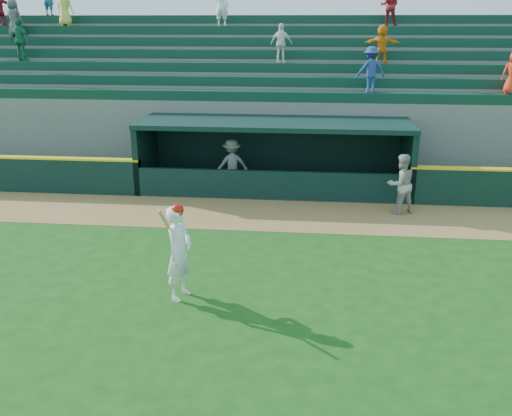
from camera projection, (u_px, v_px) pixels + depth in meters
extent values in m
plane|color=#164812|center=(249.00, 283.00, 13.06)|extent=(120.00, 120.00, 0.00)
cube|color=olive|center=(267.00, 215.00, 17.69)|extent=(40.00, 3.00, 0.01)
imported|color=#A5A5A0|center=(401.00, 184.00, 17.58)|extent=(1.13, 1.03, 1.88)
imported|color=#9A9A95|center=(232.00, 164.00, 20.13)|extent=(1.33, 1.04, 1.81)
cube|color=#60605C|center=(274.00, 189.00, 20.33)|extent=(9.00, 2.60, 0.04)
cube|color=black|center=(146.00, 155.00, 20.43)|extent=(0.20, 2.60, 2.30)
cube|color=black|center=(408.00, 161.00, 19.52)|extent=(0.20, 2.60, 2.30)
cube|color=black|center=(277.00, 150.00, 21.20)|extent=(9.40, 0.20, 2.30)
cube|color=black|center=(275.00, 123.00, 19.59)|extent=(9.40, 2.80, 0.16)
cube|color=black|center=(271.00, 185.00, 19.03)|extent=(9.00, 0.16, 1.00)
cube|color=brown|center=(276.00, 177.00, 21.01)|extent=(8.40, 0.45, 0.10)
cube|color=slate|center=(278.00, 139.00, 21.61)|extent=(34.00, 0.85, 2.91)
cube|color=#0F3828|center=(278.00, 96.00, 20.98)|extent=(34.00, 0.60, 0.36)
cube|color=slate|center=(279.00, 129.00, 22.34)|extent=(34.00, 0.85, 3.36)
cube|color=#0F3828|center=(280.00, 81.00, 21.64)|extent=(34.00, 0.60, 0.36)
cube|color=slate|center=(281.00, 120.00, 23.07)|extent=(34.00, 0.85, 3.81)
cube|color=#0F3828|center=(281.00, 68.00, 22.31)|extent=(34.00, 0.60, 0.36)
cube|color=slate|center=(282.00, 111.00, 23.80)|extent=(34.00, 0.85, 4.26)
cube|color=#0F3828|center=(283.00, 54.00, 22.97)|extent=(34.00, 0.60, 0.36)
cube|color=slate|center=(283.00, 103.00, 24.54)|extent=(34.00, 0.85, 4.71)
cube|color=#0F3828|center=(284.00, 42.00, 23.63)|extent=(34.00, 0.60, 0.36)
cube|color=slate|center=(285.00, 96.00, 25.27)|extent=(34.00, 0.85, 5.16)
cube|color=#0F3828|center=(286.00, 30.00, 24.29)|extent=(34.00, 0.60, 0.36)
cube|color=slate|center=(286.00, 88.00, 26.00)|extent=(34.00, 0.85, 5.61)
cube|color=#0F3828|center=(287.00, 19.00, 24.96)|extent=(34.00, 0.60, 0.36)
cube|color=slate|center=(286.00, 87.00, 26.55)|extent=(34.50, 0.30, 5.61)
imported|color=white|center=(281.00, 43.00, 22.04)|extent=(0.93, 0.57, 1.48)
imported|color=#E0D44F|center=(65.00, 7.00, 24.97)|extent=(0.88, 0.68, 1.59)
imported|color=orange|center=(382.00, 44.00, 21.67)|extent=(1.39, 0.69, 1.43)
imported|color=white|center=(221.00, 6.00, 24.28)|extent=(0.62, 0.43, 1.63)
imported|color=maroon|center=(390.00, 6.00, 23.58)|extent=(0.88, 0.73, 1.62)
imported|color=navy|center=(371.00, 70.00, 20.36)|extent=(1.12, 0.77, 1.60)
imported|color=#515151|center=(14.00, 18.00, 24.51)|extent=(0.81, 0.57, 1.55)
imported|color=#1A754B|center=(21.00, 40.00, 23.06)|extent=(1.03, 0.62, 1.65)
imported|color=white|center=(179.00, 253.00, 12.12)|extent=(0.71, 0.87, 2.06)
sphere|color=#BB180A|center=(177.00, 210.00, 11.82)|extent=(0.27, 0.27, 0.27)
cylinder|color=#CBB582|center=(167.00, 224.00, 11.70)|extent=(0.24, 0.49, 0.76)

